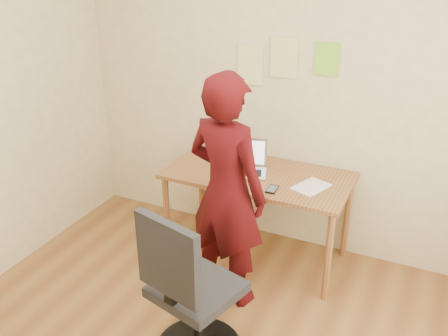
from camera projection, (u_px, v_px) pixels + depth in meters
The scene contains 10 objects.
room at pixel (168, 173), 2.38m from camera, with size 3.58×3.58×2.78m.
desk at pixel (258, 184), 3.83m from camera, with size 1.40×0.70×0.74m.
laptop at pixel (246, 165), 3.82m from camera, with size 0.39×0.37×0.23m.
paper_sheet at pixel (311, 187), 3.60m from camera, with size 0.19×0.27×0.00m, color white.
phone at pixel (272, 189), 3.55m from camera, with size 0.07×0.14×0.01m.
wall_note_left at pixel (250, 66), 3.88m from camera, with size 0.21×0.00×0.30m, color #ECE18D.
wall_note_mid at pixel (284, 58), 3.73m from camera, with size 0.21×0.00×0.30m, color #ECE18D.
wall_note_right at pixel (327, 59), 3.60m from camera, with size 0.18×0.00×0.24m, color #87D930.
office_chair at pixel (189, 300), 2.92m from camera, with size 0.56×0.57×1.04m.
person at pixel (227, 192), 3.34m from camera, with size 0.60×0.40×1.65m, color #3B080B.
Camera 1 is at (1.15, -1.84, 2.37)m, focal length 40.00 mm.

